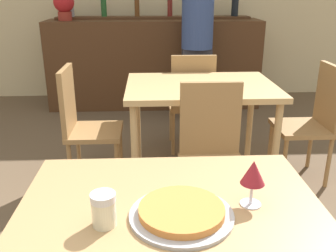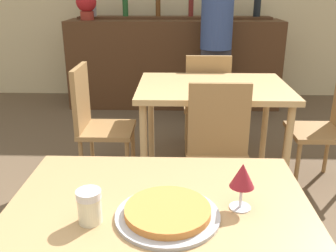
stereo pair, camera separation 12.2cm
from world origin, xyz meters
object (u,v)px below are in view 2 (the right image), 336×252
Objects in this scene: pizza_tray at (168,213)px; wine_glass at (242,177)px; person_standing at (216,39)px; chair_far_side_front at (219,151)px; chair_far_side_back at (207,98)px; cheese_shaker at (89,206)px; chair_far_side_left at (95,118)px; chair_far_side_right at (330,121)px; potted_plant at (86,4)px.

pizza_tray is 2.07× the size of wine_glass.
chair_far_side_front is at bearing -94.23° from person_standing.
person_standing is at bearing -99.40° from chair_far_side_back.
person_standing is at bearing 78.05° from cheese_shaker.
chair_far_side_left is 1.77m from pizza_tray.
pizza_tray is 0.19× the size of person_standing.
chair_far_side_front is 1.13m from chair_far_side_back.
chair_far_side_right is (1.75, 0.00, 0.00)m from chair_far_side_left.
cheese_shaker is 3.23m from person_standing.
cheese_shaker is at bearing -167.92° from chair_far_side_left.
potted_plant is (-0.48, 2.01, 0.74)m from chair_far_side_left.
cheese_shaker is 0.67× the size of wine_glass.
person_standing reaches higher than chair_far_side_left.
potted_plant is (-1.31, 3.59, 0.37)m from wine_glass.
chair_far_side_front is at bearing 75.48° from pizza_tray.
chair_far_side_back is 2.25m from pizza_tray.
wine_glass reaches higher than cheese_shaker.
chair_far_side_right is at bearing 32.82° from chair_far_side_front.
pizza_tray is 0.26m from wine_glass.
chair_far_side_front and chair_far_side_left have the same top height.
chair_far_side_left is 5.71× the size of wine_glass.
chair_far_side_right is 2.76× the size of pizza_tray.
wine_glass is (0.83, -1.59, 0.37)m from chair_far_side_left.
wine_glass reaches higher than chair_far_side_back.
potted_plant is at bearing 106.46° from pizza_tray.
chair_far_side_front is 1.04m from chair_far_side_left.
pizza_tray is at bearing 7.22° from cheese_shaker.
potted_plant reaches higher than chair_far_side_back.
wine_glass reaches higher than pizza_tray.
wine_glass reaches higher than chair_far_side_right.
chair_far_side_back is 2.18m from wine_glass.
wine_glass is (0.47, 0.09, 0.06)m from cheese_shaker.
chair_far_side_left is 0.54× the size of person_standing.
chair_far_side_right is 1.69m from person_standing.
chair_far_side_front is 5.71× the size of wine_glass.
wine_glass is (-0.05, -2.15, 0.37)m from chair_far_side_back.
chair_far_side_back is at bearing -99.40° from person_standing.
cheese_shaker is (0.36, -1.68, 0.31)m from chair_far_side_left.
potted_plant is at bearing -46.68° from chair_far_side_back.
chair_far_side_front and chair_far_side_back have the same top height.
chair_far_side_back is 1.00× the size of chair_far_side_right.
wine_glass is at bearing 14.42° from pizza_tray.
chair_far_side_left is 1.75m from chair_far_side_right.
chair_far_side_front is 1.00× the size of chair_far_side_right.
chair_far_side_back reaches higher than pizza_tray.
chair_far_side_front is 1.09m from wine_glass.
pizza_tray is at bearing -104.52° from chair_far_side_front.
potted_plant is (-1.08, 3.65, 0.47)m from pizza_tray.
person_standing reaches higher than wine_glass.
chair_far_side_front is 2.09m from person_standing.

